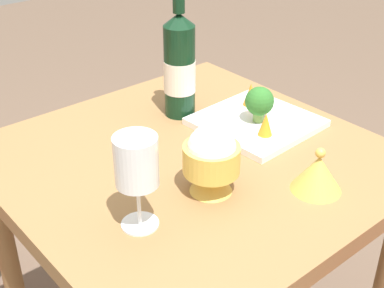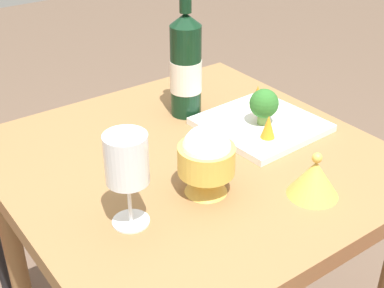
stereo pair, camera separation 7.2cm
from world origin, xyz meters
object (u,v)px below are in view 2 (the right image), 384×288
(wine_glass, at_px, (127,161))
(carrot_garnish_left, at_px, (268,127))
(rice_bowl_lid, at_px, (314,178))
(broccoli_floret, at_px, (265,105))
(carrot_garnish_right, at_px, (257,96))
(rice_bowl, at_px, (206,159))
(serving_plate, at_px, (261,124))
(wine_bottle, at_px, (186,65))

(wine_glass, xyz_separation_m, carrot_garnish_left, (0.06, -0.39, -0.09))
(rice_bowl_lid, distance_m, carrot_garnish_left, 0.21)
(rice_bowl_lid, relative_size, carrot_garnish_left, 1.86)
(broccoli_floret, bearing_deg, wine_glass, 105.10)
(carrot_garnish_left, xyz_separation_m, carrot_garnish_right, (0.13, -0.09, 0.00))
(rice_bowl, bearing_deg, wine_glass, 89.03)
(wine_glass, relative_size, carrot_garnish_left, 3.33)
(wine_glass, xyz_separation_m, serving_plate, (0.13, -0.43, -0.12))
(rice_bowl, relative_size, carrot_garnish_left, 2.63)
(wine_bottle, bearing_deg, rice_bowl_lid, 179.39)
(rice_bowl_lid, relative_size, carrot_garnish_right, 1.76)
(wine_glass, relative_size, rice_bowl_lid, 1.79)
(wine_bottle, distance_m, rice_bowl_lid, 0.44)
(wine_glass, distance_m, broccoli_floret, 0.45)
(wine_bottle, height_order, rice_bowl, wine_bottle)
(rice_bowl, xyz_separation_m, broccoli_floret, (0.12, -0.26, -0.01))
(carrot_garnish_right, bearing_deg, carrot_garnish_left, 146.82)
(serving_plate, distance_m, carrot_garnish_left, 0.08)
(rice_bowl, relative_size, serving_plate, 0.54)
(rice_bowl_lid, distance_m, carrot_garnish_right, 0.36)
(rice_bowl_lid, relative_size, broccoli_floret, 1.17)
(serving_plate, relative_size, carrot_garnish_right, 4.62)
(wine_glass, height_order, serving_plate, wine_glass)
(carrot_garnish_left, bearing_deg, serving_plate, -31.61)
(wine_glass, relative_size, rice_bowl, 1.26)
(carrot_garnish_left, bearing_deg, broccoli_floret, -35.30)
(serving_plate, bearing_deg, rice_bowl, 116.51)
(wine_glass, bearing_deg, serving_plate, -73.37)
(wine_bottle, relative_size, broccoli_floret, 3.78)
(rice_bowl, xyz_separation_m, carrot_garnish_right, (0.20, -0.31, -0.03))
(serving_plate, xyz_separation_m, broccoli_floret, (-0.01, 0.00, 0.06))
(rice_bowl, xyz_separation_m, carrot_garnish_left, (0.07, -0.22, -0.03))
(wine_bottle, xyz_separation_m, carrot_garnish_right, (-0.10, -0.14, -0.08))
(wine_bottle, xyz_separation_m, wine_glass, (-0.29, 0.33, 0.00))
(broccoli_floret, relative_size, carrot_garnish_right, 1.51)
(rice_bowl_lid, distance_m, serving_plate, 0.28)
(wine_glass, distance_m, rice_bowl, 0.18)
(wine_glass, bearing_deg, rice_bowl, -90.97)
(wine_glass, height_order, carrot_garnish_right, wine_glass)
(serving_plate, bearing_deg, carrot_garnish_left, 148.39)
(wine_bottle, xyz_separation_m, rice_bowl, (-0.30, 0.16, -0.05))
(wine_glass, bearing_deg, carrot_garnish_right, -67.85)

